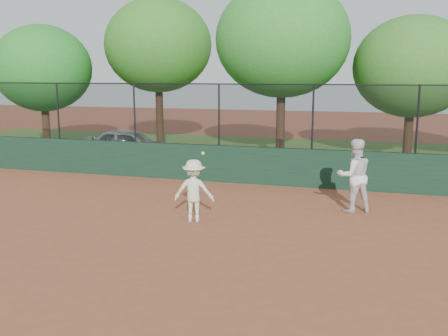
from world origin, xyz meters
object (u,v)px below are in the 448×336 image
(tree_3, at_px, (413,67))
(tree_0, at_px, (42,69))
(parked_car, at_px, (129,145))
(player_second, at_px, (354,176))
(tree_1, at_px, (158,45))
(tree_2, at_px, (282,40))
(player_main, at_px, (194,191))

(tree_3, bearing_deg, tree_0, -175.44)
(parked_car, xyz_separation_m, player_second, (9.04, -5.27, 0.28))
(tree_1, xyz_separation_m, tree_2, (6.29, -2.15, 0.01))
(parked_car, relative_size, tree_1, 0.55)
(player_second, height_order, tree_1, tree_1)
(tree_1, bearing_deg, player_main, -62.61)
(parked_car, relative_size, tree_3, 0.68)
(player_main, xyz_separation_m, tree_0, (-10.56, 8.94, 3.01))
(tree_2, distance_m, tree_3, 5.19)
(tree_0, distance_m, tree_1, 5.37)
(player_second, xyz_separation_m, tree_1, (-9.50, 9.39, 3.89))
(parked_car, bearing_deg, tree_1, -1.58)
(tree_2, bearing_deg, parked_car, -161.22)
(parked_car, height_order, tree_1, tree_1)
(tree_1, height_order, tree_2, tree_2)
(tree_1, bearing_deg, tree_2, -18.84)
(tree_1, relative_size, tree_2, 0.99)
(tree_3, bearing_deg, tree_2, -168.61)
(tree_0, xyz_separation_m, tree_3, (15.95, 1.27, 0.01))
(player_second, bearing_deg, tree_0, -50.49)
(player_main, distance_m, tree_3, 11.93)
(tree_0, xyz_separation_m, tree_2, (10.97, 0.27, 1.09))
(player_second, relative_size, tree_0, 0.33)
(tree_2, relative_size, tree_3, 1.24)
(tree_1, bearing_deg, player_second, -44.66)
(parked_car, bearing_deg, tree_2, -79.23)
(player_second, relative_size, tree_1, 0.27)
(player_main, height_order, tree_0, tree_0)
(parked_car, height_order, player_second, player_second)
(player_main, relative_size, tree_1, 0.25)
(player_main, height_order, tree_2, tree_2)
(tree_0, height_order, tree_2, tree_2)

